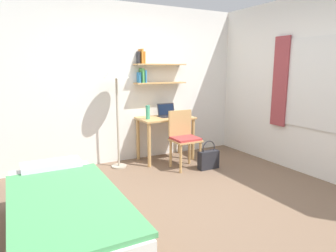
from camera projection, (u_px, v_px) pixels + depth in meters
ground_plane at (196, 203)px, 3.52m from camera, size 5.28×5.28×0.00m
wall_back at (131, 84)px, 5.02m from camera, size 4.40×0.27×2.60m
wall_right at (317, 87)px, 4.22m from camera, size 0.10×4.40×2.60m
bed at (66, 218)px, 2.69m from camera, size 0.91×2.05×0.54m
desk at (165, 126)px, 5.10m from camera, size 0.92×0.56×0.74m
desk_chair at (184, 136)px, 4.71m from camera, size 0.42×0.39×0.91m
standing_lamp at (116, 77)px, 4.54m from camera, size 0.38×0.38×1.64m
laptop at (167, 113)px, 5.16m from camera, size 0.33×0.23×0.22m
water_bottle at (148, 112)px, 4.85m from camera, size 0.07×0.07×0.23m
book_stack at (181, 114)px, 5.16m from camera, size 0.21×0.26×0.08m
handbag at (208, 159)px, 4.70m from camera, size 0.34×0.12×0.46m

